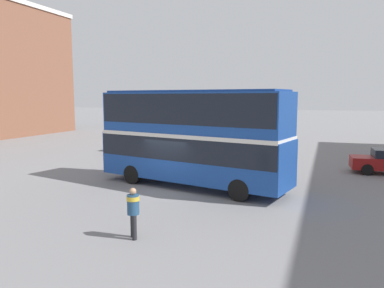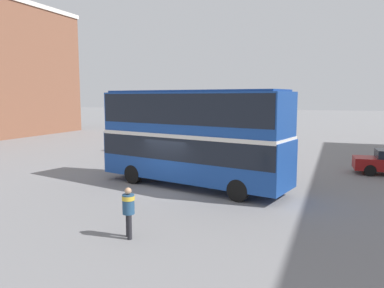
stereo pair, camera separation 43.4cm
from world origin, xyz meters
name	(u,v)px [view 1 (the left image)]	position (x,y,z in m)	size (l,w,h in m)	color
ground_plane	(165,190)	(0.00, 0.00, 0.00)	(240.00, 240.00, 0.00)	slate
double_decker_bus	(192,132)	(1.04, 1.18, 2.84)	(10.50, 4.75, 4.99)	#194293
pedestrian_foreground	(133,208)	(1.68, -6.23, 1.05)	(0.59, 0.59, 1.71)	#232328
parked_car_kerb_near	(136,142)	(-7.68, 11.24, 0.80)	(4.65, 2.16, 1.58)	navy
parked_car_side_street	(228,142)	(-0.39, 14.22, 0.76)	(4.44, 2.54, 1.49)	silver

